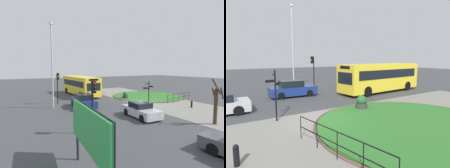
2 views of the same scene
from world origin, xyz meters
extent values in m
plane|color=#3D3F42|center=(0.00, 0.00, 0.00)|extent=(120.00, 120.00, 0.00)
cube|color=gray|center=(0.00, -1.99, 0.01)|extent=(32.00, 8.01, 0.02)
cylinder|color=#2D6B28|center=(3.59, -3.37, 0.05)|extent=(10.38, 10.38, 0.10)
torus|color=brown|center=(3.59, -3.37, 0.06)|extent=(10.69, 10.69, 0.11)
cylinder|color=black|center=(-2.36, 1.38, 1.45)|extent=(0.09, 0.09, 2.91)
sphere|color=black|center=(-2.36, 1.38, 2.96)|extent=(0.10, 0.10, 0.10)
cube|color=#195128|center=(-2.34, 1.68, 2.70)|extent=(0.06, 0.52, 0.15)
cube|color=black|center=(-2.66, 1.31, 2.38)|extent=(0.52, 0.15, 0.15)
cube|color=black|center=(-2.13, 1.64, 2.16)|extent=(0.42, 0.48, 0.15)
cylinder|color=black|center=(-4.87, -2.69, 0.33)|extent=(0.20, 0.20, 0.66)
sphere|color=black|center=(-4.87, -2.69, 0.70)|extent=(0.19, 0.19, 0.19)
cube|color=black|center=(-1.79, -4.19, 1.06)|extent=(0.77, 4.88, 0.03)
cube|color=black|center=(-1.79, -4.19, 0.58)|extent=(0.77, 4.88, 0.03)
cylinder|color=black|center=(-2.16, -1.76, 0.53)|extent=(0.04, 0.04, 1.06)
cylinder|color=black|center=(-1.97, -2.98, 0.53)|extent=(0.04, 0.04, 1.06)
cylinder|color=black|center=(-1.79, -4.19, 0.53)|extent=(0.04, 0.04, 1.06)
cylinder|color=black|center=(-1.60, -5.41, 0.53)|extent=(0.04, 0.04, 1.06)
cube|color=yellow|center=(9.98, 5.25, 1.64)|extent=(10.01, 3.15, 2.73)
cube|color=black|center=(10.05, 3.96, 2.02)|extent=(8.68, 0.53, 0.88)
cube|color=black|center=(9.90, 6.55, 2.02)|extent=(8.68, 0.53, 0.88)
cube|color=black|center=(5.03, 4.96, 1.77)|extent=(0.14, 2.11, 1.10)
cube|color=black|center=(5.03, 4.96, 2.78)|extent=(0.10, 1.41, 0.28)
cylinder|color=black|center=(6.89, 3.88, 0.50)|extent=(1.02, 0.36, 1.00)
cylinder|color=black|center=(6.75, 6.25, 0.50)|extent=(1.02, 0.36, 1.00)
cylinder|color=black|center=(13.20, 4.25, 0.50)|extent=(1.02, 0.36, 1.00)
cylinder|color=black|center=(13.06, 6.62, 0.50)|extent=(1.02, 0.36, 1.00)
cylinder|color=black|center=(-4.05, 3.87, 0.32)|extent=(0.65, 0.24, 0.64)
cylinder|color=black|center=(-4.00, 5.46, 0.32)|extent=(0.65, 0.24, 0.64)
cube|color=navy|center=(1.08, 7.92, 0.56)|extent=(4.40, 2.06, 0.77)
cube|color=black|center=(0.91, 7.93, 1.25)|extent=(2.12, 1.73, 0.60)
cube|color=#EAEACC|center=(3.28, 8.37, 0.60)|extent=(0.03, 0.20, 0.12)
cube|color=#EAEACC|center=(3.22, 7.26, 0.60)|extent=(0.03, 0.20, 0.12)
cylinder|color=black|center=(2.46, 8.70, 0.32)|extent=(0.65, 0.25, 0.64)
cylinder|color=black|center=(2.38, 7.01, 0.32)|extent=(0.65, 0.25, 0.64)
cylinder|color=black|center=(-0.21, 8.83, 0.32)|extent=(0.65, 0.25, 0.64)
cylinder|color=black|center=(-0.29, 7.15, 0.32)|extent=(0.65, 0.25, 0.64)
cylinder|color=black|center=(4.36, 10.04, 1.91)|extent=(0.11, 0.11, 3.81)
cube|color=black|center=(4.16, 10.01, 3.42)|extent=(0.30, 0.30, 0.78)
sphere|color=black|center=(4.01, 9.98, 3.67)|extent=(0.16, 0.16, 0.16)
sphere|color=#F2A519|center=(4.01, 9.98, 3.42)|extent=(0.16, 0.16, 0.16)
sphere|color=black|center=(4.01, 9.98, 3.18)|extent=(0.16, 0.16, 0.16)
cylinder|color=#B7B7BC|center=(2.33, 10.98, 4.53)|extent=(0.16, 0.16, 9.06)
cylinder|color=silver|center=(2.33, 10.98, 9.18)|extent=(0.32, 0.32, 0.22)
cylinder|color=#383838|center=(3.50, 0.71, 0.22)|extent=(0.84, 0.84, 0.43)
sphere|color=#286028|center=(3.50, 0.71, 0.67)|extent=(0.71, 0.71, 0.71)
camera|label=1|loc=(-17.93, 14.69, 4.51)|focal=28.78mm
camera|label=2|loc=(-5.41, -9.75, 3.67)|focal=31.28mm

